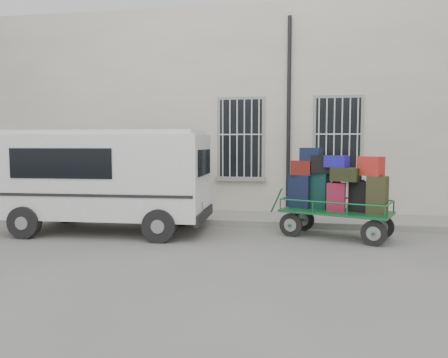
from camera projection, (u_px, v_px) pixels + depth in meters
name	position (u px, v px, depth m)	size (l,w,h in m)	color
ground	(242.00, 238.00, 9.68)	(80.00, 80.00, 0.00)	#63635F
building	(262.00, 117.00, 14.85)	(24.00, 5.15, 6.00)	#BCB2A0
sidewalk	(252.00, 218.00, 11.84)	(24.00, 1.70, 0.15)	gray
luggage_cart	(335.00, 191.00, 9.72)	(2.78, 1.85, 2.01)	black
van	(107.00, 174.00, 10.35)	(4.85, 2.30, 2.41)	silver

